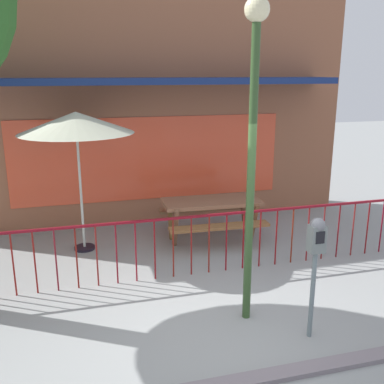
{
  "coord_description": "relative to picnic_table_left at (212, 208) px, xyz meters",
  "views": [
    {
      "loc": [
        -1.51,
        -4.44,
        3.07
      ],
      "look_at": [
        0.26,
        2.08,
        1.23
      ],
      "focal_mm": 41.26,
      "sensor_mm": 36.0,
      "label": 1
    }
  ],
  "objects": [
    {
      "name": "ground",
      "position": [
        -0.9,
        -3.05,
        -0.61
      ],
      "size": [
        40.0,
        40.0,
        0.0
      ],
      "primitive_type": "plane",
      "color": "gray"
    },
    {
      "name": "pub_storefront",
      "position": [
        -0.9,
        1.56,
        1.69
      ],
      "size": [
        8.51,
        1.48,
        4.59
      ],
      "color": "brown",
      "rests_on": "ground"
    },
    {
      "name": "patio_fence_front",
      "position": [
        -0.9,
        -1.37,
        0.05
      ],
      "size": [
        7.18,
        0.04,
        0.97
      ],
      "color": "maroon",
      "rests_on": "ground"
    },
    {
      "name": "picnic_table_left",
      "position": [
        0.0,
        0.0,
        0.0
      ],
      "size": [
        1.86,
        1.44,
        0.79
      ],
      "color": "brown",
      "rests_on": "ground"
    },
    {
      "name": "patio_umbrella",
      "position": [
        -2.34,
        0.12,
        1.63
      ],
      "size": [
        1.92,
        1.92,
        2.44
      ],
      "color": "black",
      "rests_on": "ground"
    },
    {
      "name": "parking_meter_far",
      "position": [
        0.17,
        -3.35,
        0.54
      ],
      "size": [
        0.18,
        0.17,
        1.5
      ],
      "color": "slate",
      "rests_on": "ground"
    },
    {
      "name": "street_lamp",
      "position": [
        -0.4,
        -2.75,
        1.92
      ],
      "size": [
        0.28,
        0.28,
        3.86
      ],
      "color": "#314C26",
      "rests_on": "ground"
    },
    {
      "name": "curb_edge",
      "position": [
        -0.9,
        -3.93,
        -0.61
      ],
      "size": [
        11.92,
        0.2,
        0.11
      ],
      "primitive_type": "cube",
      "color": "gray",
      "rests_on": "ground"
    }
  ]
}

